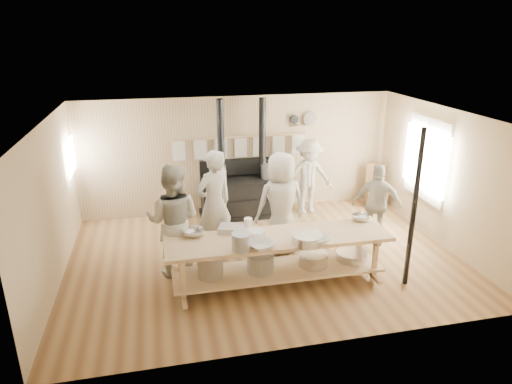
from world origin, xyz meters
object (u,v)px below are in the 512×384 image
(prep_table, at_px, (278,255))
(cook_left, at_px, (173,221))
(cook_center, at_px, (281,204))
(stove, at_px, (242,193))
(chair, at_px, (376,194))
(cook_far_left, at_px, (214,204))
(cook_right, at_px, (377,204))
(roasting_pan, at_px, (233,229))
(cook_by_window, at_px, (309,176))

(prep_table, distance_m, cook_left, 1.81)
(prep_table, bearing_deg, cook_center, 72.43)
(stove, bearing_deg, chair, -2.69)
(stove, relative_size, cook_far_left, 1.31)
(cook_left, bearing_deg, stove, -106.67)
(cook_left, relative_size, chair, 1.96)
(prep_table, height_order, cook_far_left, cook_far_left)
(cook_left, xyz_separation_m, cook_right, (3.88, 0.43, -0.19))
(cook_center, bearing_deg, cook_far_left, -16.82)
(cook_far_left, xyz_separation_m, chair, (4.01, 1.60, -0.70))
(prep_table, height_order, roasting_pan, roasting_pan)
(prep_table, xyz_separation_m, cook_right, (2.29, 1.15, 0.26))
(chair, bearing_deg, cook_far_left, -142.20)
(roasting_pan, bearing_deg, chair, 33.56)
(cook_right, xyz_separation_m, roasting_pan, (-2.95, -0.82, 0.12))
(cook_left, height_order, cook_by_window, cook_left)
(cook_right, bearing_deg, cook_by_window, -40.54)
(cook_far_left, distance_m, roasting_pan, 0.96)
(cook_far_left, xyz_separation_m, cook_left, (-0.75, -0.56, -0.02))
(stove, height_order, cook_far_left, stove)
(cook_far_left, height_order, chair, cook_far_left)
(cook_left, bearing_deg, chair, -137.53)
(roasting_pan, bearing_deg, cook_right, 15.53)
(cook_center, distance_m, roasting_pan, 1.25)
(cook_right, height_order, chair, cook_right)
(cook_left, bearing_deg, cook_center, -151.29)
(cook_center, bearing_deg, chair, -155.17)
(stove, bearing_deg, cook_left, -124.80)
(cook_center, xyz_separation_m, roasting_pan, (-1.00, -0.75, -0.06))
(cook_left, height_order, cook_center, cook_left)
(chair, bearing_deg, cook_center, -131.53)
(prep_table, distance_m, chair, 4.28)
(stove, height_order, cook_right, stove)
(stove, bearing_deg, prep_table, -90.04)
(stove, distance_m, cook_far_left, 2.00)
(cook_by_window, height_order, roasting_pan, cook_by_window)
(cook_far_left, relative_size, chair, 2.01)
(cook_center, height_order, cook_right, cook_center)
(cook_right, xyz_separation_m, chair, (0.88, 1.72, -0.49))
(prep_table, height_order, cook_left, cook_left)
(cook_far_left, relative_size, cook_left, 1.03)
(cook_left, distance_m, cook_center, 1.97)
(prep_table, xyz_separation_m, cook_by_window, (1.48, 2.85, 0.33))
(cook_by_window, height_order, chair, cook_by_window)
(cook_far_left, bearing_deg, chair, 174.71)
(cook_right, bearing_deg, prep_table, 50.70)
(cook_left, xyz_separation_m, roasting_pan, (0.93, -0.39, -0.07))
(cook_center, relative_size, cook_right, 1.23)
(cook_center, height_order, roasting_pan, cook_center)
(prep_table, bearing_deg, cook_by_window, 62.61)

